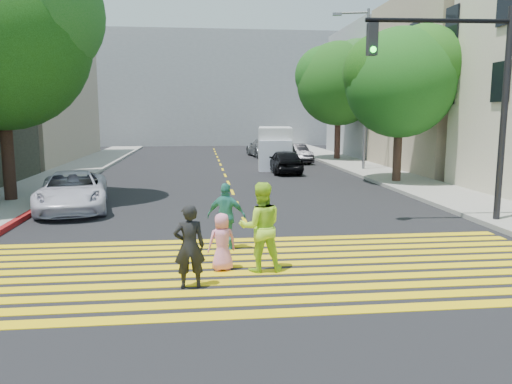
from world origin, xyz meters
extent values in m
plane|color=black|center=(0.00, 0.00, 0.00)|extent=(120.00, 120.00, 0.00)
cube|color=gray|center=(-8.50, 22.00, 0.07)|extent=(3.00, 40.00, 0.15)
cube|color=gray|center=(8.50, 15.00, 0.07)|extent=(3.00, 60.00, 0.15)
cube|color=maroon|center=(-6.90, 6.00, 0.08)|extent=(0.20, 8.00, 0.16)
cube|color=yellow|center=(0.00, -1.20, 0.01)|extent=(13.40, 0.35, 0.01)
cube|color=yellow|center=(0.00, -0.65, 0.01)|extent=(13.40, 0.35, 0.01)
cube|color=yellow|center=(0.00, -0.10, 0.01)|extent=(13.40, 0.35, 0.01)
cube|color=yellow|center=(0.00, 0.45, 0.01)|extent=(13.40, 0.35, 0.01)
cube|color=yellow|center=(0.00, 1.00, 0.01)|extent=(13.40, 0.35, 0.01)
cube|color=yellow|center=(0.00, 1.55, 0.01)|extent=(13.40, 0.35, 0.01)
cube|color=yellow|center=(0.00, 2.10, 0.01)|extent=(13.40, 0.35, 0.01)
cube|color=yellow|center=(0.00, 2.65, 0.01)|extent=(13.40, 0.35, 0.01)
cube|color=yellow|center=(0.00, 3.20, 0.01)|extent=(13.40, 0.35, 0.01)
cube|color=yellow|center=(0.00, 3.75, 0.01)|extent=(13.40, 0.35, 0.01)
cube|color=yellow|center=(0.00, 6.00, 0.01)|extent=(0.12, 1.40, 0.01)
cube|color=yellow|center=(0.00, 9.00, 0.01)|extent=(0.12, 1.40, 0.01)
cube|color=yellow|center=(0.00, 12.00, 0.01)|extent=(0.12, 1.40, 0.01)
cube|color=yellow|center=(0.00, 15.00, 0.01)|extent=(0.12, 1.40, 0.01)
cube|color=yellow|center=(0.00, 18.00, 0.01)|extent=(0.12, 1.40, 0.01)
cube|color=yellow|center=(0.00, 21.00, 0.01)|extent=(0.12, 1.40, 0.01)
cube|color=yellow|center=(0.00, 24.00, 0.01)|extent=(0.12, 1.40, 0.01)
cube|color=yellow|center=(0.00, 27.00, 0.01)|extent=(0.12, 1.40, 0.01)
cube|color=yellow|center=(0.00, 30.00, 0.01)|extent=(0.12, 1.40, 0.01)
cube|color=yellow|center=(0.00, 33.00, 0.01)|extent=(0.12, 1.40, 0.01)
cube|color=yellow|center=(0.00, 36.00, 0.01)|extent=(0.12, 1.40, 0.01)
cube|color=yellow|center=(0.00, 39.00, 0.01)|extent=(0.12, 1.40, 0.01)
cube|color=tan|center=(15.00, 19.00, 5.00)|extent=(10.00, 10.00, 10.00)
cube|color=gray|center=(15.00, 30.00, 5.00)|extent=(10.00, 10.00, 10.00)
cube|color=gray|center=(0.00, 48.00, 6.00)|extent=(30.00, 8.00, 12.00)
cylinder|color=black|center=(-8.39, 10.27, 1.67)|extent=(0.52, 0.52, 3.33)
sphere|color=#135516|center=(-7.08, 10.33, 6.86)|extent=(5.63, 5.63, 4.81)
cylinder|color=#321F14|center=(7.97, 13.75, 1.35)|extent=(0.51, 0.51, 2.70)
sphere|color=#1C4916|center=(7.97, 13.75, 4.73)|extent=(6.45, 6.45, 5.08)
sphere|color=#1E581C|center=(9.02, 13.68, 5.49)|extent=(4.84, 4.84, 3.81)
sphere|color=#083E08|center=(7.07, 13.86, 5.24)|extent=(4.51, 4.51, 3.56)
cylinder|color=#3F1F17|center=(8.49, 26.07, 1.54)|extent=(0.57, 0.57, 3.09)
sphere|color=#1E5119|center=(8.49, 26.07, 5.44)|extent=(7.75, 7.75, 5.88)
sphere|color=#114717|center=(9.68, 25.86, 6.32)|extent=(5.81, 5.81, 4.41)
sphere|color=#0D3605|center=(7.47, 26.31, 6.02)|extent=(5.42, 5.42, 4.11)
imported|color=black|center=(-1.58, 0.24, 0.81)|extent=(0.63, 0.44, 1.62)
imported|color=#B0EA30|center=(-0.11, 1.13, 0.95)|extent=(0.96, 0.76, 1.90)
imported|color=pink|center=(-0.92, 1.26, 0.62)|extent=(0.68, 0.52, 1.24)
imported|color=teal|center=(-0.73, 2.96, 0.82)|extent=(1.03, 0.66, 1.64)
imported|color=silver|center=(-5.73, 8.57, 0.67)|extent=(3.00, 5.13, 1.34)
imported|color=black|center=(3.39, 18.69, 0.67)|extent=(1.70, 3.99, 1.34)
imported|color=gray|center=(3.66, 29.89, 0.72)|extent=(2.62, 5.20, 1.45)
imported|color=black|center=(5.19, 24.61, 0.65)|extent=(1.78, 4.04, 1.29)
cube|color=silver|center=(3.35, 22.10, 1.25)|extent=(2.65, 5.21, 2.50)
cube|color=silver|center=(3.06, 19.93, 0.90)|extent=(2.04, 1.44, 1.80)
cylinder|color=black|center=(2.32, 20.43, 0.35)|extent=(0.34, 0.73, 0.70)
cylinder|color=#252525|center=(3.91, 20.22, 0.35)|extent=(0.34, 0.73, 0.70)
cylinder|color=black|center=(2.80, 23.99, 0.35)|extent=(0.34, 0.73, 0.70)
cylinder|color=#2B2626|center=(4.39, 23.78, 0.35)|extent=(0.34, 0.73, 0.70)
cylinder|color=black|center=(7.54, 4.88, 3.16)|extent=(0.20, 0.20, 6.33)
cylinder|color=black|center=(5.43, 5.00, 5.90)|extent=(4.22, 0.35, 0.13)
cube|color=black|center=(3.54, 5.10, 5.38)|extent=(0.29, 0.29, 0.89)
sphere|color=#0FFF23|center=(3.53, 4.95, 5.08)|extent=(0.18, 0.18, 0.17)
cylinder|color=slate|center=(8.13, 19.09, 4.56)|extent=(0.20, 0.20, 9.11)
cylinder|color=slate|center=(7.24, 19.32, 8.91)|extent=(1.79, 0.58, 0.12)
cube|color=slate|center=(6.46, 19.52, 8.86)|extent=(0.55, 0.34, 0.15)
camera|label=1|loc=(-1.35, -9.00, 3.28)|focal=35.00mm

